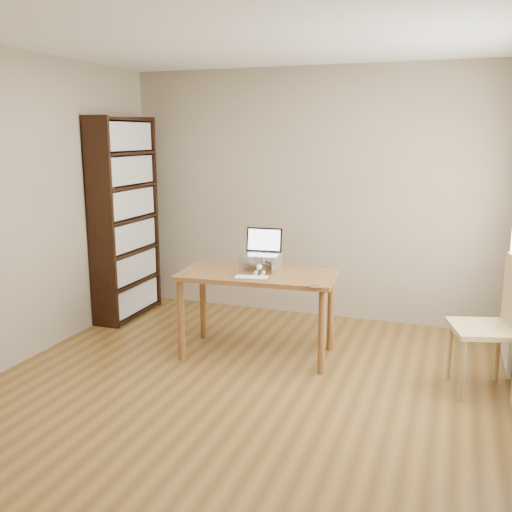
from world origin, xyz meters
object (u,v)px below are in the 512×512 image
at_px(desk, 258,284).
at_px(laptop, 263,248).
at_px(bookshelf, 125,219).
at_px(cat, 263,262).
at_px(chair, 496,321).
at_px(keyboard, 252,278).

height_order(desk, laptop, laptop).
xyz_separation_m(desk, laptop, (-0.00, 0.14, 0.29)).
height_order(bookshelf, desk, bookshelf).
height_order(desk, cat, cat).
bearing_deg(desk, chair, -8.21).
bearing_deg(cat, bookshelf, 148.96).
bearing_deg(keyboard, bookshelf, 141.50).
bearing_deg(desk, bookshelf, 155.40).
height_order(desk, keyboard, keyboard).
xyz_separation_m(desk, cat, (0.01, 0.11, 0.17)).
xyz_separation_m(bookshelf, chair, (3.62, -0.73, -0.48)).
xyz_separation_m(bookshelf, cat, (1.70, -0.50, -0.23)).
relative_size(bookshelf, laptop, 6.23).
bearing_deg(cat, desk, -109.83).
height_order(cat, chair, chair).
relative_size(laptop, chair, 0.32).
xyz_separation_m(laptop, chair, (1.92, -0.25, -0.37)).
height_order(bookshelf, laptop, bookshelf).
xyz_separation_m(laptop, keyboard, (0.03, -0.36, -0.18)).
relative_size(cat, chair, 0.47).
bearing_deg(laptop, bookshelf, 159.59).
xyz_separation_m(bookshelf, desk, (1.69, -0.61, -0.40)).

